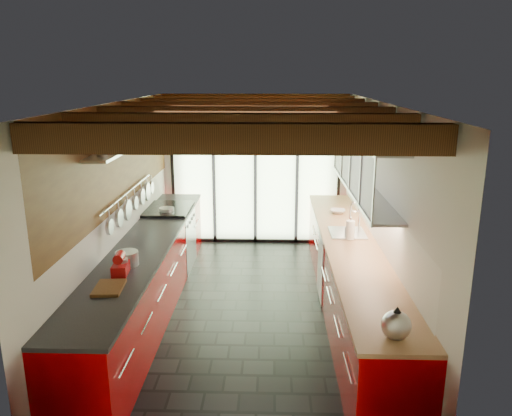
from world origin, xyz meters
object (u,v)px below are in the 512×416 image
at_px(stand_mixer, 121,265).
at_px(paper_towel, 350,230).
at_px(soap_bottle, 350,230).
at_px(bowl, 338,211).
at_px(kettle, 396,323).

bearing_deg(stand_mixer, paper_towel, 24.88).
distance_m(soap_bottle, bowl, 1.18).
height_order(paper_towel, bowl, paper_towel).
bearing_deg(paper_towel, soap_bottle, 90.00).
relative_size(stand_mixer, paper_towel, 0.95).
relative_size(paper_towel, soap_bottle, 1.35).
xyz_separation_m(soap_bottle, bowl, (0.00, 1.18, -0.08)).
height_order(kettle, paper_towel, paper_towel).
relative_size(stand_mixer, kettle, 0.84).
bearing_deg(kettle, paper_towel, 90.00).
bearing_deg(paper_towel, bowl, 90.00).
relative_size(kettle, bowl, 1.45).
height_order(stand_mixer, soap_bottle, stand_mixer).
bearing_deg(kettle, stand_mixer, 154.33).
xyz_separation_m(stand_mixer, bowl, (2.54, 2.40, -0.07)).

